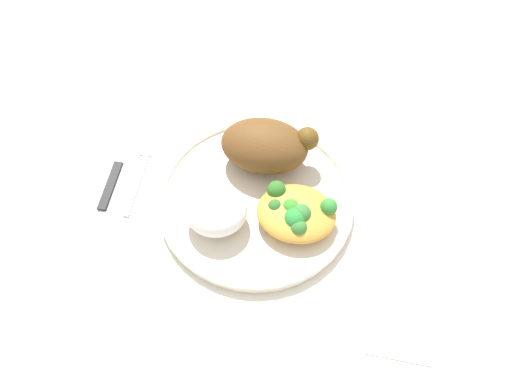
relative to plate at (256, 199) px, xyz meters
name	(u,v)px	position (x,y,z in m)	size (l,w,h in m)	color
ground_plane	(256,203)	(0.00, 0.00, -0.01)	(2.00, 2.00, 0.00)	silver
plate	(256,199)	(0.00, 0.00, 0.00)	(0.26, 0.26, 0.02)	beige
roasted_chicken	(270,146)	(0.01, 0.06, 0.04)	(0.13, 0.08, 0.06)	brown
rice_pile	(216,210)	(-0.04, -0.04, 0.03)	(0.08, 0.07, 0.05)	white
mac_cheese_with_broccoli	(296,212)	(0.06, -0.02, 0.02)	(0.10, 0.09, 0.04)	gold
fork	(141,171)	(-0.17, 0.02, -0.01)	(0.02, 0.14, 0.01)	#B2B2B7
knife	(118,163)	(-0.21, 0.03, -0.01)	(0.02, 0.19, 0.01)	black
napkin	(399,306)	(0.20, -0.11, -0.01)	(0.08, 0.13, 0.00)	white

